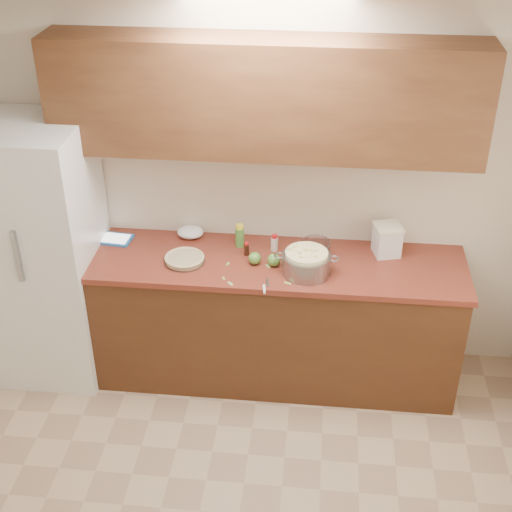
# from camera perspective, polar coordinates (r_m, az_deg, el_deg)

# --- Properties ---
(room_shell) EXTENTS (3.60, 3.60, 3.60)m
(room_shell) POSITION_cam_1_polar(r_m,az_deg,el_deg) (3.18, -2.15, -8.46)
(room_shell) COLOR tan
(room_shell) RESTS_ON ground
(counter_run) EXTENTS (2.64, 0.68, 0.92)m
(counter_run) POSITION_cam_1_polar(r_m,az_deg,el_deg) (4.85, 0.41, -4.94)
(counter_run) COLOR #4B2A15
(counter_run) RESTS_ON ground
(upper_cabinets) EXTENTS (2.60, 0.34, 0.70)m
(upper_cabinets) POSITION_cam_1_polar(r_m,az_deg,el_deg) (4.29, 0.69, 12.55)
(upper_cabinets) COLOR brown
(upper_cabinets) RESTS_ON room_shell
(fridge) EXTENTS (0.70, 0.70, 1.80)m
(fridge) POSITION_cam_1_polar(r_m,az_deg,el_deg) (4.91, -16.60, 0.18)
(fridge) COLOR white
(fridge) RESTS_ON ground
(pie) EXTENTS (0.26, 0.26, 0.04)m
(pie) POSITION_cam_1_polar(r_m,az_deg,el_deg) (4.59, -5.74, -0.24)
(pie) COLOR silver
(pie) RESTS_ON counter_run
(colander) EXTENTS (0.41, 0.30, 0.15)m
(colander) POSITION_cam_1_polar(r_m,az_deg,el_deg) (4.44, 4.04, -0.54)
(colander) COLOR gray
(colander) RESTS_ON counter_run
(flour_canister) EXTENTS (0.21, 0.21, 0.21)m
(flour_canister) POSITION_cam_1_polar(r_m,az_deg,el_deg) (4.69, 10.44, 1.30)
(flour_canister) COLOR silver
(flour_canister) RESTS_ON counter_run
(tablet) EXTENTS (0.23, 0.19, 0.02)m
(tablet) POSITION_cam_1_polar(r_m,az_deg,el_deg) (4.91, -11.17, 1.33)
(tablet) COLOR #2467B1
(tablet) RESTS_ON counter_run
(paring_knife) EXTENTS (0.04, 0.18, 0.02)m
(paring_knife) POSITION_cam_1_polar(r_m,az_deg,el_deg) (4.31, 0.70, -2.59)
(paring_knife) COLOR gray
(paring_knife) RESTS_ON counter_run
(lemon_bottle) EXTENTS (0.06, 0.06, 0.16)m
(lemon_bottle) POSITION_cam_1_polar(r_m,az_deg,el_deg) (4.72, -1.31, 1.64)
(lemon_bottle) COLOR #4C8C38
(lemon_bottle) RESTS_ON counter_run
(cinnamon_shaker) EXTENTS (0.05, 0.05, 0.11)m
(cinnamon_shaker) POSITION_cam_1_polar(r_m,az_deg,el_deg) (4.68, 1.48, 1.05)
(cinnamon_shaker) COLOR beige
(cinnamon_shaker) RESTS_ON counter_run
(vanilla_bottle) EXTENTS (0.03, 0.03, 0.09)m
(vanilla_bottle) POSITION_cam_1_polar(r_m,az_deg,el_deg) (4.63, -0.76, 0.56)
(vanilla_bottle) COLOR black
(vanilla_bottle) RESTS_ON counter_run
(mixing_bowl) EXTENTS (0.20, 0.20, 0.07)m
(mixing_bowl) POSITION_cam_1_polar(r_m,az_deg,el_deg) (4.69, 4.81, 0.80)
(mixing_bowl) COLOR silver
(mixing_bowl) RESTS_ON counter_run
(paper_towel) EXTENTS (0.19, 0.16, 0.07)m
(paper_towel) POSITION_cam_1_polar(r_m,az_deg,el_deg) (4.86, -5.27, 1.91)
(paper_towel) COLOR white
(paper_towel) RESTS_ON counter_run
(apple_left) EXTENTS (0.08, 0.08, 0.09)m
(apple_left) POSITION_cam_1_polar(r_m,az_deg,el_deg) (4.54, -0.10, -0.18)
(apple_left) COLOR #569034
(apple_left) RESTS_ON counter_run
(apple_center) EXTENTS (0.08, 0.08, 0.10)m
(apple_center) POSITION_cam_1_polar(r_m,az_deg,el_deg) (4.52, 1.45, -0.31)
(apple_center) COLOR #569034
(apple_center) RESTS_ON counter_run
(peel_a) EXTENTS (0.04, 0.04, 0.00)m
(peel_a) POSITION_cam_1_polar(r_m,az_deg,el_deg) (4.53, 0.96, -0.81)
(peel_a) COLOR #95B558
(peel_a) RESTS_ON counter_run
(peel_b) EXTENTS (0.03, 0.03, 0.00)m
(peel_b) POSITION_cam_1_polar(r_m,az_deg,el_deg) (4.42, -2.60, -1.80)
(peel_b) COLOR #95B558
(peel_b) RESTS_ON counter_run
(peel_c) EXTENTS (0.04, 0.05, 0.00)m
(peel_c) POSITION_cam_1_polar(r_m,az_deg,el_deg) (4.37, -2.07, -2.22)
(peel_c) COLOR #95B558
(peel_c) RESTS_ON counter_run
(peel_d) EXTENTS (0.02, 0.04, 0.00)m
(peel_d) POSITION_cam_1_polar(r_m,az_deg,el_deg) (4.56, -2.27, -0.63)
(peel_d) COLOR #95B558
(peel_d) RESTS_ON counter_run
(peel_e) EXTENTS (0.05, 0.03, 0.00)m
(peel_e) POSITION_cam_1_polar(r_m,az_deg,el_deg) (4.37, 2.55, -2.19)
(peel_e) COLOR #95B558
(peel_e) RESTS_ON counter_run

